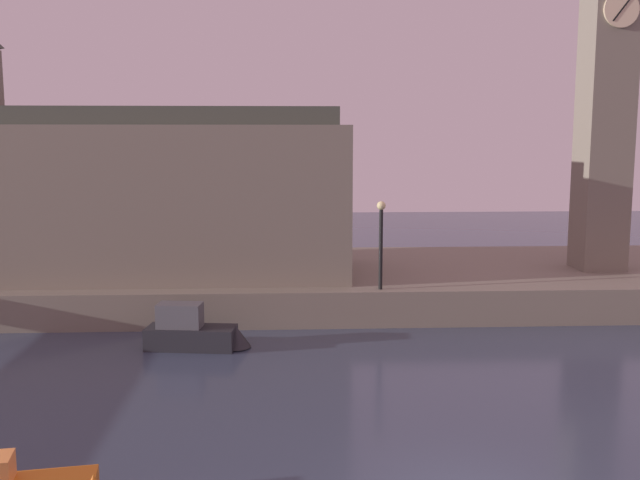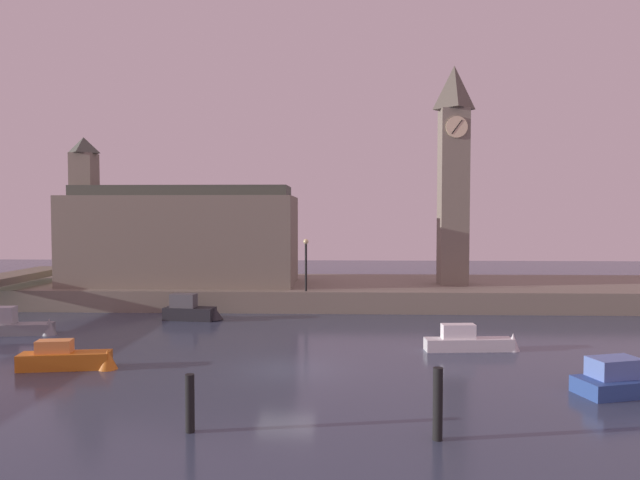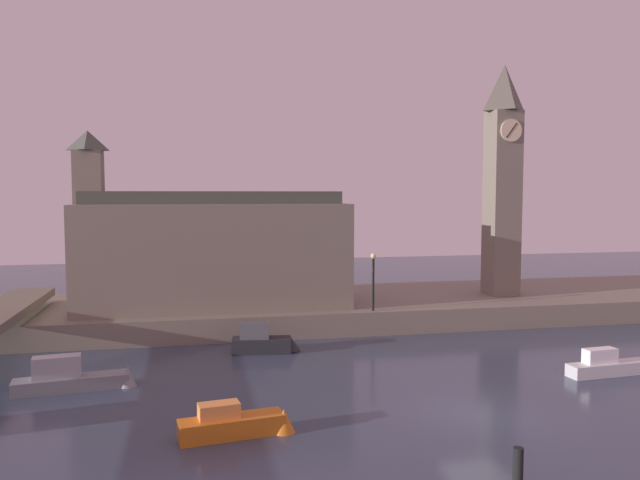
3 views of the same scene
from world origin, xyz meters
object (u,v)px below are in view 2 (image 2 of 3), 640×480
object	(u,v)px
parliament_hall	(180,236)
mooring_post_left	(190,403)
boat_cruiser_grey	(13,326)
clock_tower	(453,172)
boat_tour_blue	(638,381)
mooring_post_right	(438,404)
streetlamp	(306,258)
boat_ferry_white	(475,342)
boat_barge_dark	(193,311)
boat_patrol_orange	(72,359)

from	to	relation	value
parliament_hall	mooring_post_left	distance (m)	27.25
mooring_post_left	boat_cruiser_grey	xyz separation A→B (m)	(-13.87, 13.90, -0.40)
clock_tower	boat_tour_blue	size ratio (longest dim) A/B	3.41
mooring_post_right	boat_tour_blue	world-z (taller)	mooring_post_right
clock_tower	boat_cruiser_grey	bearing A→B (deg)	-155.77
parliament_hall	mooring_post_left	bearing A→B (deg)	-73.48
streetlamp	boat_cruiser_grey	world-z (taller)	streetlamp
mooring_post_left	boat_tour_blue	bearing A→B (deg)	15.39
mooring_post_left	boat_cruiser_grey	size ratio (longest dim) A/B	0.33
clock_tower	parliament_hall	bearing A→B (deg)	-179.19
boat_cruiser_grey	boat_ferry_white	distance (m)	25.46
parliament_hall	boat_cruiser_grey	bearing A→B (deg)	-117.56
boat_barge_dark	boat_cruiser_grey	bearing A→B (deg)	-151.46
boat_barge_dark	boat_ferry_white	bearing A→B (deg)	-25.45
streetlamp	boat_barge_dark	distance (m)	8.40
mooring_post_right	boat_cruiser_grey	size ratio (longest dim) A/B	0.40
boat_tour_blue	boat_ferry_white	size ratio (longest dim) A/B	1.00
boat_cruiser_grey	streetlamp	bearing A→B (deg)	26.14
streetlamp	boat_barge_dark	bearing A→B (deg)	-157.04
clock_tower	mooring_post_right	world-z (taller)	clock_tower
boat_patrol_orange	boat_barge_dark	distance (m)	12.00
streetlamp	boat_ferry_white	xyz separation A→B (m)	(9.13, -10.78, -3.35)
clock_tower	mooring_post_left	xyz separation A→B (m)	(-13.25, -26.10, -9.13)
mooring_post_left	boat_patrol_orange	xyz separation A→B (m)	(-7.15, 7.02, -0.46)
streetlamp	mooring_post_right	world-z (taller)	streetlamp
streetlamp	boat_patrol_orange	world-z (taller)	streetlamp
parliament_hall	boat_barge_dark	size ratio (longest dim) A/B	4.36
streetlamp	mooring_post_left	size ratio (longest dim) A/B	1.99
boat_ferry_white	boat_barge_dark	distance (m)	18.03
clock_tower	mooring_post_left	size ratio (longest dim) A/B	9.05
boat_tour_blue	boat_patrol_orange	distance (m)	23.28
streetlamp	boat_tour_blue	world-z (taller)	streetlamp
boat_barge_dark	mooring_post_right	bearing A→B (deg)	-56.92
clock_tower	boat_cruiser_grey	xyz separation A→B (m)	(-27.11, -12.20, -9.53)
boat_tour_blue	boat_ferry_white	distance (m)	8.06
mooring_post_left	boat_ferry_white	size ratio (longest dim) A/B	0.38
boat_tour_blue	boat_cruiser_grey	xyz separation A→B (m)	(-29.86, 9.49, 0.05)
clock_tower	streetlamp	bearing A→B (deg)	-158.68
boat_ferry_white	boat_barge_dark	bearing A→B (deg)	154.55
boat_tour_blue	streetlamp	bearing A→B (deg)	128.14
mooring_post_left	boat_patrol_orange	size ratio (longest dim) A/B	0.41
boat_patrol_orange	mooring_post_right	bearing A→B (deg)	-26.50
clock_tower	streetlamp	distance (m)	13.31
mooring_post_left	parliament_hall	bearing A→B (deg)	106.52
boat_cruiser_grey	boat_barge_dark	xyz separation A→B (m)	(9.02, 4.90, 0.09)
mooring_post_right	boat_cruiser_grey	bearing A→B (deg)	146.46
boat_patrol_orange	boat_ferry_white	distance (m)	19.01
boat_tour_blue	mooring_post_left	bearing A→B (deg)	-164.61
streetlamp	mooring_post_left	world-z (taller)	streetlamp
mooring_post_right	boat_cruiser_grey	distance (m)	25.79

